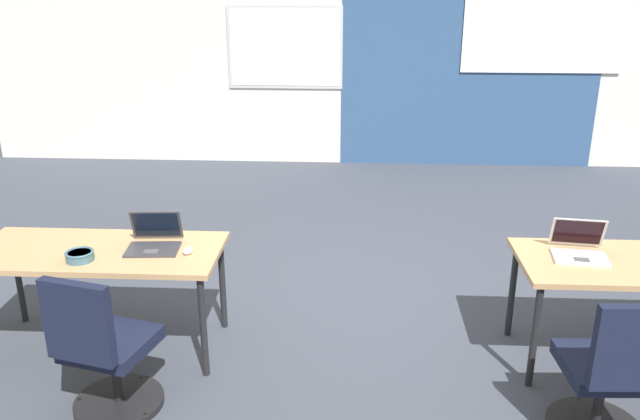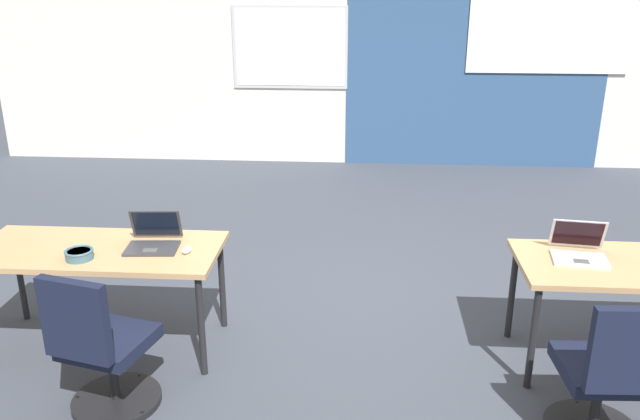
# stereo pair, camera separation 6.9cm
# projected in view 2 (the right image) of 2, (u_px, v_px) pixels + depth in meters

# --- Properties ---
(ground_plane) EXTENTS (24.00, 24.00, 0.00)m
(ground_plane) POSITION_uv_depth(u_px,v_px,m) (364.00, 310.00, 4.90)
(ground_plane) COLOR #383D47
(back_wall_assembly) EXTENTS (10.00, 0.27, 2.80)m
(back_wall_assembly) POSITION_uv_depth(u_px,v_px,m) (372.00, 56.00, 8.35)
(back_wall_assembly) COLOR silver
(back_wall_assembly) RESTS_ON ground
(desk_near_left) EXTENTS (1.60, 0.70, 0.72)m
(desk_near_left) POSITION_uv_depth(u_px,v_px,m) (98.00, 256.00, 4.23)
(desk_near_left) COLOR tan
(desk_near_left) RESTS_ON ground
(laptop_near_left_inner) EXTENTS (0.35, 0.34, 0.23)m
(laptop_near_left_inner) POSITION_uv_depth(u_px,v_px,m) (153.00, 240.00, 4.22)
(laptop_near_left_inner) COLOR #333338
(laptop_near_left_inner) RESTS_ON desk_near_left
(mouse_near_left_inner) EXTENTS (0.06, 0.10, 0.03)m
(mouse_near_left_inner) POSITION_uv_depth(u_px,v_px,m) (187.00, 250.00, 4.14)
(mouse_near_left_inner) COLOR silver
(mouse_near_left_inner) RESTS_ON desk_near_left
(chair_near_left_inner) EXTENTS (0.54, 0.59, 0.92)m
(chair_near_left_inner) POSITION_uv_depth(u_px,v_px,m) (103.00, 354.00, 3.65)
(chair_near_left_inner) COLOR black
(chair_near_left_inner) RESTS_ON ground
(laptop_near_right_inner) EXTENTS (0.37, 0.36, 0.22)m
(laptop_near_right_inner) POSITION_uv_depth(u_px,v_px,m) (579.00, 250.00, 4.05)
(laptop_near_right_inner) COLOR #B7B7BC
(laptop_near_right_inner) RESTS_ON desk_near_right
(chair_near_right_inner) EXTENTS (0.52, 0.55, 0.92)m
(chair_near_right_inner) POSITION_uv_depth(u_px,v_px,m) (606.00, 384.00, 3.38)
(chair_near_right_inner) COLOR black
(chair_near_right_inner) RESTS_ON ground
(snack_bowl) EXTENTS (0.18, 0.18, 0.06)m
(snack_bowl) POSITION_uv_depth(u_px,v_px,m) (79.00, 254.00, 4.03)
(snack_bowl) COLOR #3D6070
(snack_bowl) RESTS_ON desk_near_left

